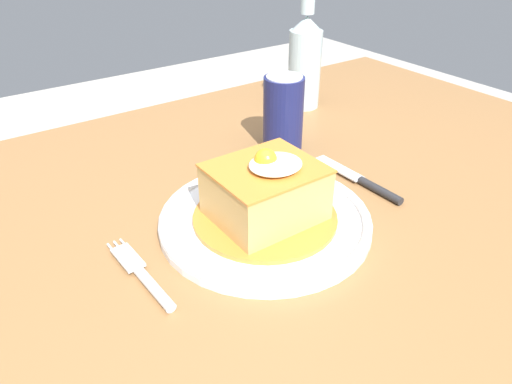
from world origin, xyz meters
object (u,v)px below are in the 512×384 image
(main_plate, at_px, (265,219))
(soda_can, at_px, (283,113))
(beer_bottle_clear, at_px, (305,57))
(fork, at_px, (145,278))
(knife, at_px, (367,184))

(main_plate, bearing_deg, soda_can, 46.41)
(main_plate, relative_size, beer_bottle_clear, 1.02)
(main_plate, xyz_separation_m, beer_bottle_clear, (0.31, 0.29, 0.09))
(main_plate, xyz_separation_m, fork, (-0.17, -0.01, -0.00))
(main_plate, distance_m, fork, 0.17)
(main_plate, relative_size, soda_can, 2.20)
(fork, bearing_deg, soda_can, 28.29)
(main_plate, bearing_deg, beer_bottle_clear, 43.43)
(main_plate, height_order, soda_can, soda_can)
(beer_bottle_clear, bearing_deg, knife, -113.53)
(knife, distance_m, beer_bottle_clear, 0.35)
(main_plate, distance_m, knife, 0.18)
(fork, height_order, knife, same)
(beer_bottle_clear, bearing_deg, main_plate, -136.57)
(fork, distance_m, knife, 0.35)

